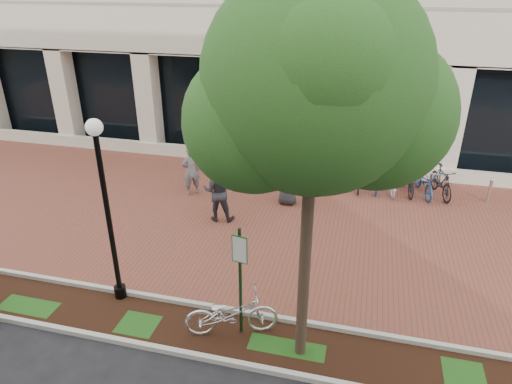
% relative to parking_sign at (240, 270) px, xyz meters
% --- Properties ---
extents(ground, '(120.00, 120.00, 0.00)m').
position_rel_parking_sign_xyz_m(ground, '(-0.84, 5.06, -1.64)').
color(ground, black).
rests_on(ground, ground).
extents(brick_plaza, '(40.00, 9.00, 0.01)m').
position_rel_parking_sign_xyz_m(brick_plaza, '(-0.84, 5.06, -1.64)').
color(brick_plaza, brown).
rests_on(brick_plaza, ground).
extents(planting_strip, '(40.00, 1.50, 0.01)m').
position_rel_parking_sign_xyz_m(planting_strip, '(-0.84, -0.19, -1.64)').
color(planting_strip, black).
rests_on(planting_strip, ground).
extents(curb_plaza_side, '(40.00, 0.12, 0.12)m').
position_rel_parking_sign_xyz_m(curb_plaza_side, '(-0.84, 0.56, -1.58)').
color(curb_plaza_side, '#AEAEA4').
rests_on(curb_plaza_side, ground).
extents(curb_street_side, '(40.00, 0.12, 0.12)m').
position_rel_parking_sign_xyz_m(curb_street_side, '(-0.84, -0.94, -1.58)').
color(curb_street_side, '#AEAEA4').
rests_on(curb_street_side, ground).
extents(parking_sign, '(0.34, 0.07, 2.61)m').
position_rel_parking_sign_xyz_m(parking_sign, '(0.00, 0.00, 0.00)').
color(parking_sign, '#133516').
rests_on(parking_sign, ground).
extents(lamppost, '(0.36, 0.36, 4.43)m').
position_rel_parking_sign_xyz_m(lamppost, '(-3.15, 0.46, 0.86)').
color(lamppost, black).
rests_on(lamppost, ground).
extents(street_tree, '(4.29, 3.57, 7.33)m').
position_rel_parking_sign_xyz_m(street_tree, '(1.39, -0.22, 3.67)').
color(street_tree, '#4C3A2B').
rests_on(street_tree, ground).
extents(locked_bicycle, '(2.12, 1.33, 1.05)m').
position_rel_parking_sign_xyz_m(locked_bicycle, '(-0.19, -0.05, -1.12)').
color(locked_bicycle, silver).
rests_on(locked_bicycle, ground).
extents(pedestrian_left, '(0.75, 0.72, 1.73)m').
position_rel_parking_sign_xyz_m(pedestrian_left, '(-3.57, 6.27, -0.78)').
color(pedestrian_left, slate).
rests_on(pedestrian_left, ground).
extents(pedestrian_mid, '(1.06, 0.88, 2.00)m').
position_rel_parking_sign_xyz_m(pedestrian_mid, '(-2.05, 4.72, -0.64)').
color(pedestrian_mid, '#2B2C31').
rests_on(pedestrian_mid, ground).
extents(pedestrian_right, '(0.81, 0.53, 1.64)m').
position_rel_parking_sign_xyz_m(pedestrian_right, '(-0.15, 6.30, -0.82)').
color(pedestrian_right, '#26272B').
rests_on(pedestrian_right, ground).
extents(bollard, '(0.12, 0.12, 0.91)m').
position_rel_parking_sign_xyz_m(bollard, '(6.42, 8.04, -1.18)').
color(bollard, silver).
rests_on(bollard, ground).
extents(bike_rack_cluster, '(3.57, 1.97, 1.09)m').
position_rel_parking_sign_xyz_m(bike_rack_cluster, '(3.50, 8.19, -1.13)').
color(bike_rack_cluster, black).
rests_on(bike_rack_cluster, ground).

